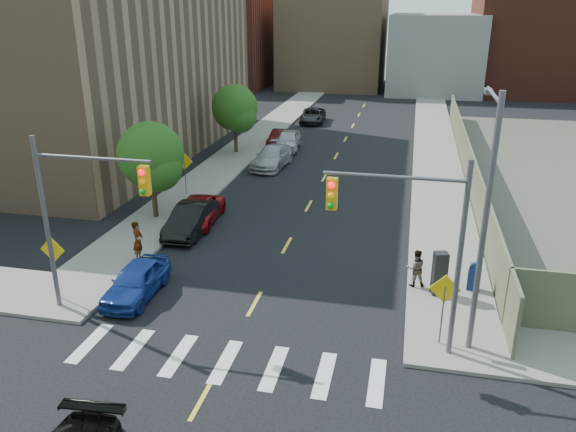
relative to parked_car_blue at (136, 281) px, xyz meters
The scene contains 27 objects.
sidewalk_nw 34.06m from the parked_car_blue, 94.78° to the left, with size 3.50×73.00×0.15m, color gray.
sidewalk_ne 36.22m from the parked_car_blue, 69.53° to the left, with size 3.50×73.00×0.15m, color gray.
fence_north 25.07m from the parked_car_blue, 54.61° to the left, with size 0.12×44.00×2.50m, color #62694A.
building_nw 29.13m from the parked_car_blue, 127.29° to the left, with size 22.00×30.00×16.00m, color #8C6B4C.
bg_bldg_west 64.94m from the parked_car_blue, 105.30° to the left, with size 14.00×18.00×12.00m, color #592319.
bg_bldg_midwest 64.80m from the parked_car_blue, 90.96° to the left, with size 14.00×16.00×15.00m, color #8C6B4C.
bg_bldg_center 63.90m from the parked_car_blue, 78.31° to the left, with size 12.00×16.00×10.00m, color gray.
bg_bldg_east 70.21m from the parked_car_blue, 67.33° to the left, with size 18.00×18.00×16.00m, color #592319.
signal_nw 4.27m from the parked_car_blue, 124.30° to the right, with size 4.59×0.30×7.00m.
signal_ne 11.66m from the parked_car_blue, ahead, with size 4.59×0.30×7.00m.
streetlight_ne 13.89m from the parked_car_blue, ahead, with size 0.25×3.70×9.00m.
warn_sign_nw 3.34m from the parked_car_blue, 159.69° to the right, with size 1.06×0.06×2.83m.
warn_sign_ne 12.23m from the parked_car_blue, ahead, with size 1.06×0.06×2.83m.
warn_sign_midwest 12.83m from the parked_car_blue, 103.06° to the left, with size 1.06×0.06×2.83m.
tree_west_near 9.44m from the parked_car_blue, 110.02° to the left, with size 3.66×3.64×5.52m.
tree_west_far 23.84m from the parked_car_blue, 97.49° to the left, with size 3.66×3.64×5.52m.
parked_car_blue is the anchor object (origin of this frame).
parked_car_black 6.96m from the parked_car_blue, 93.14° to the left, with size 1.61×4.62×1.52m, color black.
parked_car_red 8.37m from the parked_car_blue, 94.01° to the left, with size 2.19×4.75×1.32m, color maroon.
parked_car_silver 20.25m from the parked_car_blue, 87.98° to the left, with size 2.14×5.26×1.53m, color #9EA0A5.
parked_car_white 25.66m from the parked_car_blue, 88.40° to the left, with size 1.87×4.65×1.58m, color #B3B3B3.
parked_car_maroon 26.87m from the parked_car_blue, 90.61° to the left, with size 1.38×3.95×1.30m, color #430E0D.
parked_car_grey 37.19m from the parked_car_blue, 88.90° to the left, with size 2.35×5.10×1.42m, color black.
mailbox 14.02m from the parked_car_blue, 13.73° to the left, with size 0.57×0.48×1.22m.
payphone 12.44m from the parked_car_blue, 12.25° to the left, with size 0.55×0.45×1.85m, color black.
pedestrian_west 3.33m from the parked_car_blue, 114.74° to the left, with size 0.69×0.45×1.89m, color gray.
pedestrian_east 11.65m from the parked_car_blue, 15.68° to the left, with size 0.80×0.62×1.64m, color gray.
Camera 1 is at (5.64, -11.19, 11.42)m, focal length 35.00 mm.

